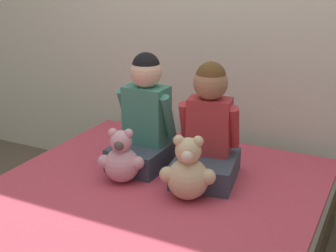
{
  "coord_description": "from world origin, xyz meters",
  "views": [
    {
      "loc": [
        1.02,
        -1.66,
        1.5
      ],
      "look_at": [
        0.0,
        0.36,
        0.69
      ],
      "focal_mm": 50.0,
      "sensor_mm": 36.0,
      "label": 1
    }
  ],
  "objects": [
    {
      "name": "bed",
      "position": [
        0.0,
        0.0,
        0.2
      ],
      "size": [
        1.62,
        1.99,
        0.41
      ],
      "color": "#473828",
      "rests_on": "ground_plane"
    },
    {
      "name": "child_on_right",
      "position": [
        0.19,
        0.44,
        0.66
      ],
      "size": [
        0.37,
        0.42,
        0.61
      ],
      "rotation": [
        0.0,
        0.0,
        0.17
      ],
      "color": "#384251",
      "rests_on": "bed"
    },
    {
      "name": "teddy_bear_held_by_left_child",
      "position": [
        -0.18,
        0.19,
        0.53
      ],
      "size": [
        0.23,
        0.18,
        0.29
      ],
      "rotation": [
        0.0,
        0.0,
        0.35
      ],
      "color": "#DBA3B2",
      "rests_on": "bed"
    },
    {
      "name": "wall_behind_bed",
      "position": [
        0.0,
        1.14,
        1.25
      ],
      "size": [
        8.0,
        0.06,
        2.5
      ],
      "color": "silver",
      "rests_on": "ground_plane"
    },
    {
      "name": "child_on_left",
      "position": [
        -0.18,
        0.44,
        0.67
      ],
      "size": [
        0.32,
        0.36,
        0.63
      ],
      "rotation": [
        0.0,
        0.0,
        -0.02
      ],
      "color": "#384251",
      "rests_on": "bed"
    },
    {
      "name": "teddy_bear_held_by_right_child",
      "position": [
        0.2,
        0.18,
        0.54
      ],
      "size": [
        0.26,
        0.2,
        0.32
      ],
      "rotation": [
        0.0,
        0.0,
        0.33
      ],
      "color": "#D1B78E",
      "rests_on": "bed"
    }
  ]
}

